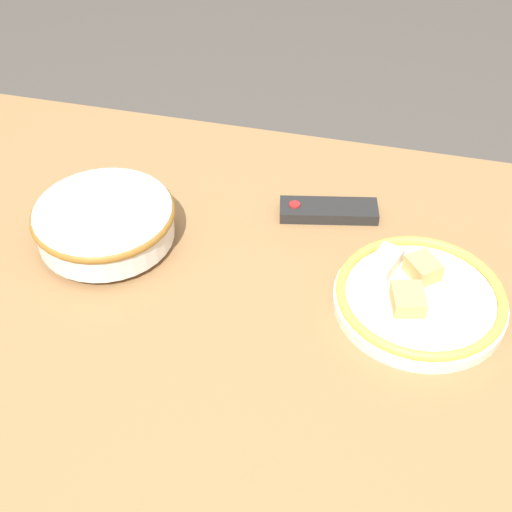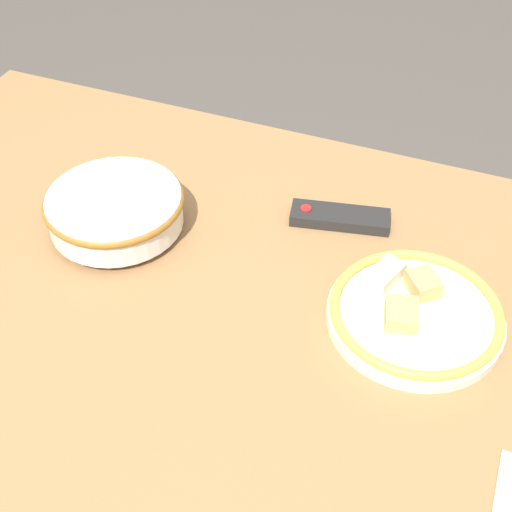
{
  "view_description": "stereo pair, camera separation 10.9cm",
  "coord_description": "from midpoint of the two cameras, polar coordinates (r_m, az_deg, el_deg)",
  "views": [
    {
      "loc": [
        0.18,
        -0.71,
        1.54
      ],
      "look_at": [
        -0.01,
        0.06,
        0.8
      ],
      "focal_mm": 50.0,
      "sensor_mm": 36.0,
      "label": 1
    },
    {
      "loc": [
        0.29,
        -0.67,
        1.54
      ],
      "look_at": [
        -0.01,
        0.06,
        0.8
      ],
      "focal_mm": 50.0,
      "sensor_mm": 36.0,
      "label": 2
    }
  ],
  "objects": [
    {
      "name": "dining_table",
      "position": [
        1.13,
        -3.31,
        -6.63
      ],
      "size": [
        1.5,
        0.91,
        0.76
      ],
      "color": "olive",
      "rests_on": "ground_plane"
    },
    {
      "name": "tv_remote",
      "position": [
        1.21,
        3.26,
        3.54
      ],
      "size": [
        0.17,
        0.09,
        0.02
      ],
      "rotation": [
        0.0,
        0.0,
        1.78
      ],
      "color": "black",
      "rests_on": "dining_table"
    },
    {
      "name": "food_plate",
      "position": [
        1.06,
        10.07,
        -3.36
      ],
      "size": [
        0.26,
        0.26,
        0.05
      ],
      "color": "silver",
      "rests_on": "dining_table"
    },
    {
      "name": "noodle_bowl",
      "position": [
        1.17,
        -14.62,
        2.51
      ],
      "size": [
        0.23,
        0.23,
        0.07
      ],
      "color": "silver",
      "rests_on": "dining_table"
    }
  ]
}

